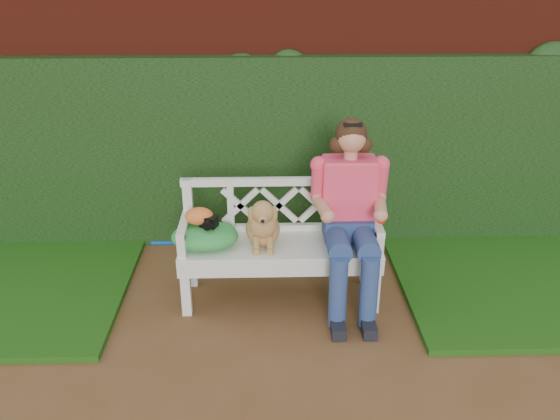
{
  "coord_description": "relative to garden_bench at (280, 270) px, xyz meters",
  "views": [
    {
      "loc": [
        0.01,
        -3.31,
        2.51
      ],
      "look_at": [
        0.12,
        0.67,
        0.75
      ],
      "focal_mm": 38.0,
      "sensor_mm": 36.0,
      "label": 1
    }
  ],
  "objects": [
    {
      "name": "garden_bench",
      "position": [
        0.0,
        0.0,
        0.0
      ],
      "size": [
        1.62,
        0.7,
        0.48
      ],
      "primitive_type": null,
      "rotation": [
        0.0,
        0.0,
        0.07
      ],
      "color": "white",
      "rests_on": "ground"
    },
    {
      "name": "tennis_racket",
      "position": [
        -0.58,
        -0.01,
        0.25
      ],
      "size": [
        0.64,
        0.39,
        0.03
      ],
      "primitive_type": null,
      "rotation": [
        0.0,
        0.0,
        -0.24
      ],
      "color": "silver",
      "rests_on": "garden_bench"
    },
    {
      "name": "brick_wall",
      "position": [
        -0.12,
        1.23,
        0.86
      ],
      "size": [
        10.0,
        0.3,
        2.2
      ],
      "primitive_type": "cube",
      "color": "#5E1A0D",
      "rests_on": "ground"
    },
    {
      "name": "grass_right",
      "position": [
        2.28,
        0.23,
        -0.21
      ],
      "size": [
        2.6,
        2.0,
        0.05
      ],
      "primitive_type": "cube",
      "color": "#11340B",
      "rests_on": "ground"
    },
    {
      "name": "green_bag",
      "position": [
        -0.56,
        -0.04,
        0.32
      ],
      "size": [
        0.58,
        0.5,
        0.17
      ],
      "primitive_type": null,
      "rotation": [
        0.0,
        0.0,
        0.26
      ],
      "color": "#217C16",
      "rests_on": "garden_bench"
    },
    {
      "name": "dog",
      "position": [
        -0.13,
        -0.05,
        0.44
      ],
      "size": [
        0.35,
        0.42,
        0.41
      ],
      "primitive_type": null,
      "rotation": [
        0.0,
        0.0,
        -0.22
      ],
      "color": "#99662B",
      "rests_on": "garden_bench"
    },
    {
      "name": "ivy_hedge",
      "position": [
        -0.12,
        1.01,
        0.61
      ],
      "size": [
        10.0,
        0.18,
        1.7
      ],
      "primitive_type": "cube",
      "color": "#2A551C",
      "rests_on": "ground"
    },
    {
      "name": "seated_woman",
      "position": [
        0.51,
        -0.02,
        0.47
      ],
      "size": [
        0.73,
        0.89,
        1.41
      ],
      "primitive_type": null,
      "rotation": [
        0.0,
        0.0,
        0.18
      ],
      "color": "#FE3652",
      "rests_on": "ground"
    },
    {
      "name": "ground",
      "position": [
        -0.12,
        -0.67,
        -0.24
      ],
      "size": [
        60.0,
        60.0,
        0.0
      ],
      "primitive_type": "plane",
      "color": "brown"
    },
    {
      "name": "baseball_glove",
      "position": [
        -0.59,
        -0.02,
        0.48
      ],
      "size": [
        0.25,
        0.22,
        0.13
      ],
      "primitive_type": "ellipsoid",
      "rotation": [
        0.0,
        0.0,
        0.41
      ],
      "color": "orange",
      "rests_on": "green_bag"
    },
    {
      "name": "camera_item",
      "position": [
        -0.52,
        -0.05,
        0.45
      ],
      "size": [
        0.14,
        0.13,
        0.08
      ],
      "primitive_type": "cube",
      "rotation": [
        0.0,
        0.0,
        -0.39
      ],
      "color": "black",
      "rests_on": "green_bag"
    }
  ]
}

